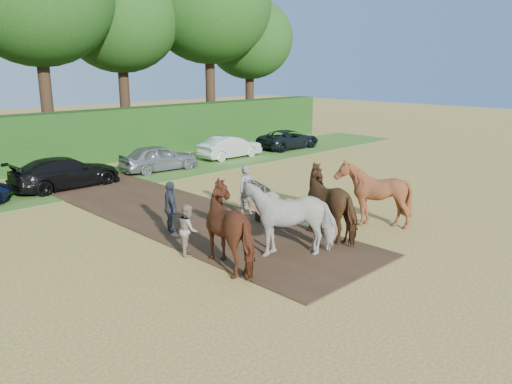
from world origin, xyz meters
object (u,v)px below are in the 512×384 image
spectator_near (189,229)px  parked_cars (72,172)px  plough_team (311,208)px  spectator_far (171,208)px

spectator_near → parked_cars: spectator_near is taller
plough_team → parked_cars: plough_team is taller
spectator_far → plough_team: 4.61m
spectator_near → parked_cars: 10.77m
spectator_near → spectator_far: (0.71, 1.89, 0.12)m
parked_cars → spectator_near: bearing=-97.3°
spectator_far → parked_cars: size_ratio=0.05×
spectator_far → plough_team: bearing=-126.2°
spectator_near → plough_team: size_ratio=0.20×
spectator_far → plough_team: plough_team is taller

